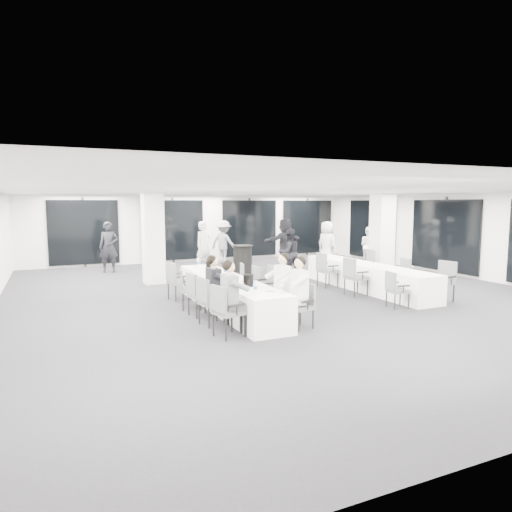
% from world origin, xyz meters
% --- Properties ---
extents(room, '(14.04, 16.04, 2.84)m').
position_xyz_m(room, '(0.89, 1.11, 1.39)').
color(room, '#25252A').
rests_on(room, ground).
extents(column_left, '(0.60, 0.60, 2.80)m').
position_xyz_m(column_left, '(-2.80, 3.20, 1.40)').
color(column_left, white).
rests_on(column_left, floor).
extents(column_right, '(0.60, 0.60, 2.80)m').
position_xyz_m(column_right, '(4.20, 1.00, 1.40)').
color(column_right, white).
rests_on(column_right, floor).
extents(banquet_table_main, '(0.90, 5.00, 0.75)m').
position_xyz_m(banquet_table_main, '(-1.96, -1.08, 0.38)').
color(banquet_table_main, white).
rests_on(banquet_table_main, floor).
extents(banquet_table_side, '(0.90, 5.00, 0.75)m').
position_xyz_m(banquet_table_side, '(2.53, -0.41, 0.38)').
color(banquet_table_side, white).
rests_on(banquet_table_side, floor).
extents(cocktail_table, '(0.74, 0.74, 1.03)m').
position_xyz_m(cocktail_table, '(0.35, 3.61, 0.52)').
color(cocktail_table, black).
rests_on(cocktail_table, floor).
extents(chair_main_left_near, '(0.60, 0.63, 0.99)m').
position_xyz_m(chair_main_left_near, '(-2.80, -3.13, 0.56)').
color(chair_main_left_near, '#56595F').
rests_on(chair_main_left_near, floor).
extents(chair_main_left_second, '(0.57, 0.61, 0.98)m').
position_xyz_m(chair_main_left_second, '(-2.80, -2.21, 0.56)').
color(chair_main_left_second, '#56595F').
rests_on(chair_main_left_second, floor).
extents(chair_main_left_mid, '(0.56, 0.60, 0.96)m').
position_xyz_m(chair_main_left_mid, '(-2.80, -1.39, 0.55)').
color(chair_main_left_mid, '#56595F').
rests_on(chair_main_left_mid, floor).
extents(chair_main_left_fourth, '(0.57, 0.60, 0.93)m').
position_xyz_m(chair_main_left_fourth, '(-2.79, -0.60, 0.53)').
color(chair_main_left_fourth, '#56595F').
rests_on(chair_main_left_fourth, floor).
extents(chair_main_left_far, '(0.59, 0.62, 0.98)m').
position_xyz_m(chair_main_left_far, '(-2.80, 0.46, 0.56)').
color(chair_main_left_far, '#56595F').
rests_on(chair_main_left_far, floor).
extents(chair_main_right_near, '(0.53, 0.56, 0.89)m').
position_xyz_m(chair_main_right_near, '(-1.14, -3.11, 0.51)').
color(chair_main_right_near, '#56595F').
rests_on(chair_main_right_near, floor).
extents(chair_main_right_second, '(0.51, 0.55, 0.88)m').
position_xyz_m(chair_main_right_second, '(-1.14, -2.43, 0.50)').
color(chair_main_right_second, '#56595F').
rests_on(chair_main_right_second, floor).
extents(chair_main_right_mid, '(0.53, 0.59, 1.03)m').
position_xyz_m(chair_main_right_mid, '(-1.12, -1.45, 0.59)').
color(chair_main_right_mid, '#56595F').
rests_on(chair_main_right_mid, floor).
extents(chair_main_right_fourth, '(0.46, 0.52, 0.90)m').
position_xyz_m(chair_main_right_fourth, '(-1.13, -0.54, 0.52)').
color(chair_main_right_fourth, '#56595F').
rests_on(chair_main_right_fourth, floor).
extents(chair_main_right_far, '(0.53, 0.55, 0.87)m').
position_xyz_m(chair_main_right_far, '(-1.14, 0.37, 0.49)').
color(chair_main_right_far, '#56595F').
rests_on(chair_main_right_far, floor).
extents(chair_side_left_near, '(0.51, 0.54, 0.87)m').
position_xyz_m(chair_side_left_near, '(1.70, -2.54, 0.50)').
color(chair_side_left_near, '#56595F').
rests_on(chair_side_left_near, floor).
extents(chair_side_left_mid, '(0.53, 0.59, 1.02)m').
position_xyz_m(chair_side_left_mid, '(1.69, -0.93, 0.58)').
color(chair_side_left_mid, '#56595F').
rests_on(chair_side_left_mid, floor).
extents(chair_side_left_far, '(0.53, 0.59, 1.01)m').
position_xyz_m(chair_side_left_far, '(1.69, 0.45, 0.58)').
color(chair_side_left_far, '#56595F').
rests_on(chair_side_left_far, floor).
extents(chair_side_right_near, '(0.60, 0.63, 1.01)m').
position_xyz_m(chair_side_right_near, '(3.37, -2.42, 0.58)').
color(chair_side_right_near, '#56595F').
rests_on(chair_side_right_near, floor).
extents(chair_side_right_mid, '(0.50, 0.55, 0.92)m').
position_xyz_m(chair_side_right_mid, '(3.36, -0.90, 0.52)').
color(chair_side_right_mid, '#56595F').
rests_on(chair_side_right_mid, floor).
extents(chair_side_right_far, '(0.60, 0.64, 1.02)m').
position_xyz_m(chair_side_right_far, '(3.37, 0.69, 0.58)').
color(chair_side_right_far, '#56595F').
rests_on(chair_side_right_far, floor).
extents(seated_guest_a, '(0.50, 0.38, 1.44)m').
position_xyz_m(seated_guest_a, '(-2.63, -3.11, 0.81)').
color(seated_guest_a, slate).
rests_on(seated_guest_a, floor).
extents(seated_guest_b, '(0.50, 0.38, 1.44)m').
position_xyz_m(seated_guest_b, '(-2.63, -2.19, 0.81)').
color(seated_guest_b, black).
rests_on(seated_guest_b, floor).
extents(seated_guest_c, '(0.50, 0.38, 1.44)m').
position_xyz_m(seated_guest_c, '(-1.30, -3.13, 0.81)').
color(seated_guest_c, silver).
rests_on(seated_guest_c, floor).
extents(seated_guest_d, '(0.50, 0.38, 1.44)m').
position_xyz_m(seated_guest_d, '(-1.30, -2.42, 0.81)').
color(seated_guest_d, silver).
rests_on(seated_guest_d, floor).
extents(standing_guest_a, '(0.91, 0.83, 2.05)m').
position_xyz_m(standing_guest_a, '(-0.52, 5.28, 1.02)').
color(standing_guest_a, silver).
rests_on(standing_guest_a, floor).
extents(standing_guest_b, '(0.91, 0.57, 1.84)m').
position_xyz_m(standing_guest_b, '(1.64, 2.61, 0.92)').
color(standing_guest_b, black).
rests_on(standing_guest_b, floor).
extents(standing_guest_c, '(1.32, 1.43, 2.00)m').
position_xyz_m(standing_guest_c, '(0.73, 6.54, 1.00)').
color(standing_guest_c, slate).
rests_on(standing_guest_c, floor).
extents(standing_guest_d, '(1.18, 1.26, 1.89)m').
position_xyz_m(standing_guest_d, '(4.44, 4.40, 0.95)').
color(standing_guest_d, silver).
rests_on(standing_guest_d, floor).
extents(standing_guest_e, '(0.84, 1.10, 2.01)m').
position_xyz_m(standing_guest_e, '(4.14, 4.17, 1.00)').
color(standing_guest_e, silver).
rests_on(standing_guest_e, floor).
extents(standing_guest_f, '(2.07, 1.11, 2.15)m').
position_xyz_m(standing_guest_f, '(2.76, 5.03, 1.07)').
color(standing_guest_f, black).
rests_on(standing_guest_f, floor).
extents(standing_guest_g, '(0.86, 0.75, 2.07)m').
position_xyz_m(standing_guest_g, '(-3.80, 6.11, 1.03)').
color(standing_guest_g, black).
rests_on(standing_guest_g, floor).
extents(standing_guest_h, '(0.61, 0.90, 1.76)m').
position_xyz_m(standing_guest_h, '(5.87, 3.77, 0.88)').
color(standing_guest_h, silver).
rests_on(standing_guest_h, floor).
extents(ice_bucket_near, '(0.22, 0.22, 0.25)m').
position_xyz_m(ice_bucket_near, '(-1.95, -2.25, 0.88)').
color(ice_bucket_near, black).
rests_on(ice_bucket_near, banquet_table_main).
extents(ice_bucket_far, '(0.23, 0.23, 0.27)m').
position_xyz_m(ice_bucket_far, '(-2.00, 0.07, 0.88)').
color(ice_bucket_far, black).
rests_on(ice_bucket_far, banquet_table_main).
extents(water_bottle_a, '(0.07, 0.07, 0.23)m').
position_xyz_m(water_bottle_a, '(-2.08, -2.90, 0.87)').
color(water_bottle_a, silver).
rests_on(water_bottle_a, banquet_table_main).
extents(water_bottle_b, '(0.06, 0.06, 0.20)m').
position_xyz_m(water_bottle_b, '(-1.83, -0.52, 0.85)').
color(water_bottle_b, silver).
rests_on(water_bottle_b, banquet_table_main).
extents(water_bottle_c, '(0.07, 0.07, 0.23)m').
position_xyz_m(water_bottle_c, '(-2.00, 1.14, 0.86)').
color(water_bottle_c, silver).
rests_on(water_bottle_c, banquet_table_main).
extents(plate_a, '(0.18, 0.18, 0.03)m').
position_xyz_m(plate_a, '(-2.04, -2.34, 0.76)').
color(plate_a, white).
rests_on(plate_a, banquet_table_main).
extents(plate_b, '(0.21, 0.21, 0.03)m').
position_xyz_m(plate_b, '(-1.79, -2.97, 0.76)').
color(plate_b, white).
rests_on(plate_b, banquet_table_main).
extents(plate_c, '(0.18, 0.18, 0.03)m').
position_xyz_m(plate_c, '(-1.82, -1.72, 0.76)').
color(plate_c, white).
rests_on(plate_c, banquet_table_main).
extents(wine_glass, '(0.08, 0.08, 0.20)m').
position_xyz_m(wine_glass, '(-1.67, -3.23, 0.90)').
color(wine_glass, silver).
rests_on(wine_glass, banquet_table_main).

